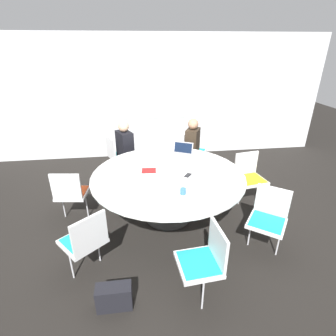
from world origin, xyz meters
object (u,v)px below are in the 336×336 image
Objects in this scene: chair_1 at (117,153)px; chair_6 at (249,174)px; person_0 at (193,144)px; coffee_cup at (183,191)px; person_1 at (126,147)px; spiral_notebook at (149,171)px; chair_3 at (85,239)px; chair_2 at (71,191)px; laptop at (182,152)px; handbag at (114,297)px; chair_0 at (192,149)px; cell_phone at (188,175)px; chair_5 at (269,216)px; chair_4 at (205,258)px.

chair_6 is at bearing 35.45° from chair_1.
coffee_cup is at bearing 9.86° from person_0.
person_1 is at bearing -36.96° from chair_6.
chair_6 is at bearing 5.99° from spiral_notebook.
chair_3 is at bearing 17.68° from chair_6.
laptop reaches higher than chair_2.
person_1 is 5.41× the size of spiral_notebook.
handbag is at bearing -0.71° from person_0.
chair_2 is 2.43m from person_0.
chair_6 is at bearing 54.80° from chair_0.
chair_2 is at bearing 173.40° from cell_phone.
chair_5 reaches higher than spiral_notebook.
chair_3 is at bearing 122.21° from handbag.
chair_4 and chair_6 have the same top height.
chair_3 is at bearing -125.51° from spiral_notebook.
handbag is (0.07, -3.01, -0.36)m from chair_1.
chair_2 is 1.00× the size of chair_4.
chair_5 is 2.35× the size of handbag.
person_0 is (-0.03, -0.25, 0.20)m from chair_0.
cell_phone is at bearing 53.75° from handbag.
chair_4 and chair_5 have the same top height.
chair_4 is at bearing 2.92° from handbag.
chair_6 is 1.70m from spiral_notebook.
chair_1 and chair_5 have the same top height.
coffee_cup is (-0.55, -1.91, 0.09)m from person_0.
chair_3 is at bearing 41.49° from chair_5.
chair_1 is 1.00× the size of chair_4.
chair_1 is 1.00× the size of chair_2.
chair_5 is at bearing -33.64° from spiral_notebook.
chair_4 is 10.50× the size of coffee_cup.
chair_4 is at bearing -67.76° from laptop.
laptop is 2.49m from handbag.
chair_2 is 2.35× the size of handbag.
cell_phone is (-1.12, -0.39, 0.25)m from chair_6.
chair_6 is at bearing 39.71° from handbag.
chair_5 is at bearing 14.46° from chair_1.
laptop is at bearing 80.26° from coffee_cup.
coffee_cup is at bearing 46.24° from handbag.
chair_5 is 1.13m from coffee_cup.
chair_1 is at bearing -12.13° from chair_5.
coffee_cup reaches higher than cell_phone.
chair_6 is at bearing 61.57° from person_0.
chair_3 is 5.49× the size of cell_phone.
person_0 reaches higher than chair_2.
person_1 is at bearing 18.96° from chair_1.
laptop is 0.81m from spiral_notebook.
chair_4 is at bearing 69.12° from chair_5.
chair_2 is 2.84m from chair_6.
coffee_cup is at bearing -21.12° from chair_3.
chair_6 is (2.21, -1.22, 0.00)m from chair_1.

